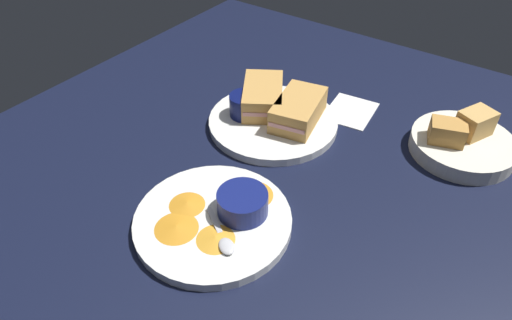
% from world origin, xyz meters
% --- Properties ---
extents(ground_plane, '(1.10, 1.10, 0.03)m').
position_xyz_m(ground_plane, '(0.00, 0.00, -0.01)').
color(ground_plane, black).
extents(plate_sandwich_main, '(0.25, 0.25, 0.02)m').
position_xyz_m(plate_sandwich_main, '(-0.07, -0.07, 0.01)').
color(plate_sandwich_main, white).
rests_on(plate_sandwich_main, ground_plane).
extents(sandwich_half_near, '(0.14, 0.10, 0.05)m').
position_xyz_m(sandwich_half_near, '(-0.09, -0.03, 0.04)').
color(sandwich_half_near, tan).
rests_on(sandwich_half_near, plate_sandwich_main).
extents(sandwich_half_far, '(0.15, 0.13, 0.05)m').
position_xyz_m(sandwich_half_far, '(-0.09, -0.11, 0.04)').
color(sandwich_half_far, tan).
rests_on(sandwich_half_far, plate_sandwich_main).
extents(ramekin_dark_sauce, '(0.06, 0.06, 0.04)m').
position_xyz_m(ramekin_dark_sauce, '(-0.05, -0.12, 0.04)').
color(ramekin_dark_sauce, '#0C144C').
rests_on(ramekin_dark_sauce, plate_sandwich_main).
extents(spoon_by_dark_ramekin, '(0.08, 0.08, 0.01)m').
position_xyz_m(spoon_by_dark_ramekin, '(-0.08, -0.09, 0.02)').
color(spoon_by_dark_ramekin, silver).
rests_on(spoon_by_dark_ramekin, plate_sandwich_main).
extents(plate_chips_companion, '(0.24, 0.24, 0.02)m').
position_xyz_m(plate_chips_companion, '(0.20, -0.00, 0.01)').
color(plate_chips_companion, white).
rests_on(plate_chips_companion, ground_plane).
extents(ramekin_light_gravy, '(0.08, 0.08, 0.04)m').
position_xyz_m(ramekin_light_gravy, '(0.17, 0.03, 0.04)').
color(ramekin_light_gravy, navy).
rests_on(ramekin_light_gravy, plate_chips_companion).
extents(spoon_by_gravy_ramekin, '(0.06, 0.09, 0.01)m').
position_xyz_m(spoon_by_gravy_ramekin, '(0.23, 0.04, 0.02)').
color(spoon_by_gravy_ramekin, silver).
rests_on(spoon_by_gravy_ramekin, plate_chips_companion).
extents(plantain_chip_scatter, '(0.22, 0.16, 0.01)m').
position_xyz_m(plantain_chip_scatter, '(0.20, -0.01, 0.02)').
color(plantain_chip_scatter, orange).
rests_on(plantain_chip_scatter, plate_chips_companion).
extents(bread_basket_rear, '(0.18, 0.18, 0.08)m').
position_xyz_m(bread_basket_rear, '(-0.20, 0.26, 0.02)').
color(bread_basket_rear, silver).
rests_on(bread_basket_rear, ground_plane).
extents(paper_napkin_folded, '(0.12, 0.10, 0.00)m').
position_xyz_m(paper_napkin_folded, '(-0.20, 0.03, 0.00)').
color(paper_napkin_folded, white).
rests_on(paper_napkin_folded, ground_plane).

